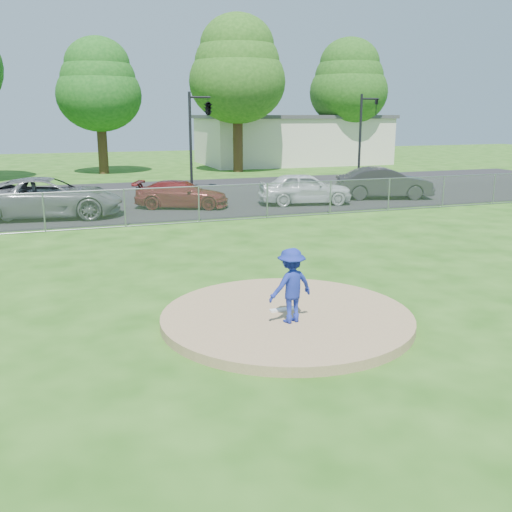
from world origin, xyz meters
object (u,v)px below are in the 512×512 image
Objects in this scene: tree_far_right at (349,82)px; commercial_building at (292,139)px; traffic_signal_center at (206,110)px; parked_car_pearl at (305,188)px; traffic_cone at (40,208)px; tree_center at (99,84)px; parked_car_charcoal at (384,183)px; tree_right at (237,69)px; pitcher at (291,285)px; parked_car_darkred at (182,194)px; traffic_signal_right at (364,130)px; parked_car_gray at (49,197)px.

commercial_building is at bearing 143.13° from tree_far_right.
traffic_signal_center is 1.22× the size of parked_car_pearl.
commercial_building reaches higher than traffic_cone.
tree_center is 0.92× the size of tree_far_right.
parked_car_charcoal is (-8.06, -19.45, -6.23)m from tree_far_right.
commercial_building is 3.59× the size of parked_car_pearl.
tree_right is 22.88m from traffic_cone.
traffic_signal_center reaches higher than parked_car_charcoal.
pitcher is (-20.11, -35.48, -6.09)m from tree_far_right.
parked_car_darkred is at bearing -107.85° from pitcher.
traffic_signal_right is 10.20m from parked_car_pearl.
tree_far_right reaches higher than tree_center.
traffic_cone is 12.40m from parked_car_pearl.
tree_right is at bearing 63.29° from traffic_signal_center.
pitcher is at bearing -88.52° from tree_center.
pitcher reaches higher than parked_car_charcoal.
tree_right reaches higher than parked_car_gray.
traffic_signal_right is at bearing -38.22° from tree_center.
pitcher is (0.89, -34.48, -5.49)m from tree_center.
parked_car_charcoal is at bearing -38.95° from traffic_signal_center.
traffic_signal_center reaches higher than parked_car_darkred.
traffic_signal_center reaches higher than pitcher.
tree_center is at bearing -166.76° from commercial_building.
parked_car_gray is (-8.80, -6.69, -3.74)m from traffic_signal_center.
tree_right is at bearing -11.31° from tree_center.
pitcher is at bearing -112.72° from commercial_building.
commercial_building is 1.53× the size of tree_far_right.
tree_far_right reaches higher than parked_car_pearl.
commercial_building is at bearing 46.50° from traffic_cone.
tree_center is 1.59× the size of parked_car_gray.
tree_right is 2.35× the size of parked_car_charcoal.
parked_car_gray is (-13.83, -16.69, -6.78)m from tree_right.
tree_center is 1.76× the size of traffic_signal_center.
parked_car_charcoal is (12.06, 16.04, -0.15)m from pitcher.
tree_center is 19.81m from traffic_cone.
parked_car_pearl is at bearing -2.36° from traffic_cone.
commercial_building reaches higher than parked_car_charcoal.
parked_car_charcoal is (10.81, -0.45, 0.17)m from parked_car_darkred.
commercial_building is at bearing -12.16° from parked_car_darkred.
parked_car_darkred is (-18.87, -19.00, -6.41)m from tree_far_right.
pitcher is 16.92m from traffic_cone.
tree_far_right is at bearing 39.04° from traffic_signal_center.
commercial_building is at bearing 13.24° from tree_center.
commercial_building is 3.31× the size of parked_car_charcoal.
tree_right is 18.31m from parked_car_pearl.
parked_car_charcoal reaches higher than traffic_cone.
pitcher is at bearing 166.44° from parked_car_pearl.
traffic_signal_right reaches higher than commercial_building.
pitcher is 0.35× the size of parked_car_darkred.
pitcher reaches higher than parked_car_gray.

